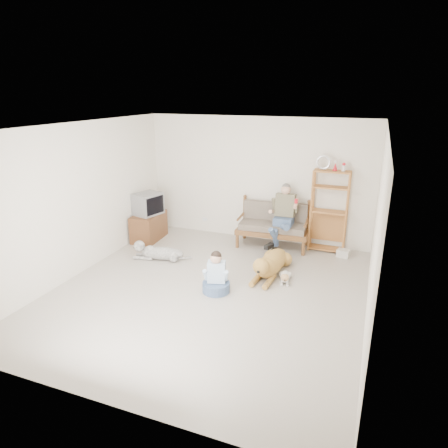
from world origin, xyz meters
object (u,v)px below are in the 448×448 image
at_px(loveseat, 274,224).
at_px(golden_retriever, 270,264).
at_px(etagere, 329,210).
at_px(tv_stand, 149,226).

xyz_separation_m(loveseat, golden_retriever, (0.31, -1.43, -0.28)).
distance_m(etagere, golden_retriever, 1.87).
distance_m(etagere, tv_stand, 3.94).
bearing_deg(loveseat, etagere, 2.93).
bearing_deg(loveseat, golden_retriever, -81.10).
height_order(tv_stand, golden_retriever, tv_stand).
distance_m(loveseat, etagere, 1.19).
bearing_deg(etagere, golden_retriever, -117.43).
bearing_deg(loveseat, tv_stand, -170.23).
relative_size(tv_stand, golden_retriever, 0.56).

